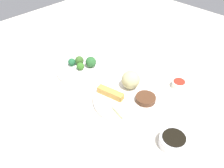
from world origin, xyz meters
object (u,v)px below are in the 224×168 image
broccoli_plate (81,70)px  sauce_ramekin_sweet_and_sour (179,84)px  main_plate (128,99)px  soy_sauce_bowl (173,141)px

broccoli_plate → sauce_ramekin_sweet_and_sour: bearing=120.5°
main_plate → sauce_ramekin_sweet_and_sour: size_ratio=4.66×
broccoli_plate → sauce_ramekin_sweet_and_sour: sauce_ramekin_sweet_and_sour is taller
broccoli_plate → sauce_ramekin_sweet_and_sour: (-0.23, 0.39, 0.01)m
broccoli_plate → soy_sauce_bowl: size_ratio=2.46×
broccoli_plate → sauce_ramekin_sweet_and_sour: 0.46m
main_plate → soy_sauce_bowl: 0.26m
sauce_ramekin_sweet_and_sour → broccoli_plate: bearing=-59.5°
main_plate → broccoli_plate: bearing=-89.0°
sauce_ramekin_sweet_and_sour → soy_sauce_bowl: bearing=29.0°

